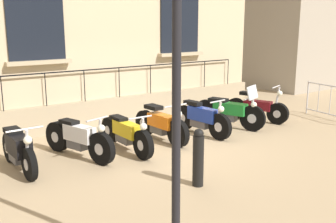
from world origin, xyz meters
name	(u,v)px	position (x,y,z in m)	size (l,w,h in m)	color
ground_plane	(168,143)	(0.00, 0.00, 0.00)	(60.00, 60.00, 0.00)	tan
motorcycle_black	(19,150)	(-0.22, -3.48, 0.43)	(1.90, 0.69, 0.99)	black
motorcycle_white	(79,139)	(-0.29, -2.19, 0.42)	(2.10, 0.85, 0.98)	black
motorcycle_yellow	(126,134)	(-0.11, -1.11, 0.40)	(2.15, 0.57, 0.93)	black
motorcycle_orange	(161,125)	(-0.28, -0.02, 0.42)	(1.99, 0.68, 1.01)	black
motorcycle_blue	(201,119)	(-0.14, 1.17, 0.43)	(1.98, 0.54, 0.99)	black
motorcycle_green	(229,112)	(-0.24, 2.26, 0.46)	(2.04, 1.02, 1.25)	black
motorcycle_maroon	(257,108)	(-0.31, 3.46, 0.39)	(1.89, 0.89, 1.11)	black
lamppost	(177,19)	(4.23, -2.89, 2.95)	(0.38, 0.38, 4.71)	black
crowd_barrier	(336,102)	(1.02, 5.44, 0.57)	(2.29, 0.36, 1.05)	#B7B7BF
bollard	(198,157)	(2.41, -1.05, 0.54)	(0.20, 0.20, 1.07)	black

